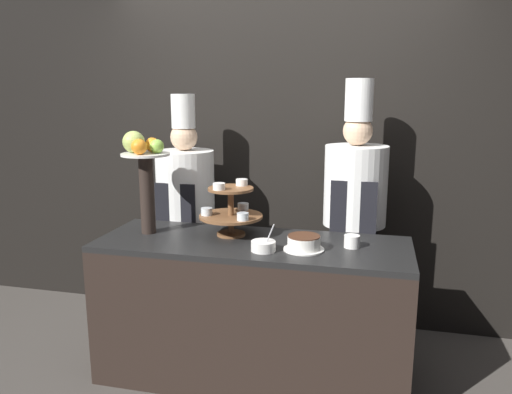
# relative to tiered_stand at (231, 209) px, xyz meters

# --- Properties ---
(wall_back) EXTENTS (10.00, 0.06, 2.80)m
(wall_back) POSITION_rel_tiered_stand_xyz_m (0.16, 0.82, 0.35)
(wall_back) COLOR black
(wall_back) RESTS_ON ground_plane
(buffet_counter) EXTENTS (1.85, 0.66, 0.88)m
(buffet_counter) POSITION_rel_tiered_stand_xyz_m (0.16, -0.10, -0.61)
(buffet_counter) COLOR black
(buffet_counter) RESTS_ON ground_plane
(tiered_stand) EXTENTS (0.39, 0.39, 0.34)m
(tiered_stand) POSITION_rel_tiered_stand_xyz_m (0.00, 0.00, 0.00)
(tiered_stand) COLOR brown
(tiered_stand) RESTS_ON buffet_counter
(fruit_pedestal) EXTENTS (0.30, 0.30, 0.64)m
(fruit_pedestal) POSITION_rel_tiered_stand_xyz_m (-0.53, -0.07, 0.26)
(fruit_pedestal) COLOR #2D231E
(fruit_pedestal) RESTS_ON buffet_counter
(cake_round) EXTENTS (0.23, 0.23, 0.08)m
(cake_round) POSITION_rel_tiered_stand_xyz_m (0.48, -0.18, -0.13)
(cake_round) COLOR white
(cake_round) RESTS_ON buffet_counter
(cup_white) EXTENTS (0.09, 0.09, 0.07)m
(cup_white) POSITION_rel_tiered_stand_xyz_m (0.74, -0.07, -0.13)
(cup_white) COLOR white
(cup_white) RESTS_ON buffet_counter
(serving_bowl_near) EXTENTS (0.14, 0.14, 0.16)m
(serving_bowl_near) POSITION_rel_tiered_stand_xyz_m (0.26, -0.25, -0.14)
(serving_bowl_near) COLOR white
(serving_bowl_near) RESTS_ON buffet_counter
(chef_left) EXTENTS (0.41, 0.41, 1.73)m
(chef_left) POSITION_rel_tiered_stand_xyz_m (-0.47, 0.43, -0.12)
(chef_left) COLOR black
(chef_left) RESTS_ON ground_plane
(chef_center_left) EXTENTS (0.41, 0.41, 1.83)m
(chef_center_left) POSITION_rel_tiered_stand_xyz_m (0.73, 0.43, -0.07)
(chef_center_left) COLOR black
(chef_center_left) RESTS_ON ground_plane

